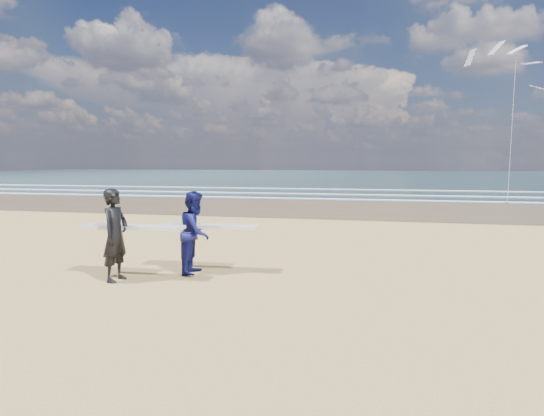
# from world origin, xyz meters

# --- Properties ---
(ocean) EXTENTS (220.00, 100.00, 0.02)m
(ocean) POSITION_xyz_m (20.00, 72.00, 0.01)
(ocean) COLOR #183036
(ocean) RESTS_ON ground
(surfer_near) EXTENTS (2.22, 1.02, 1.93)m
(surfer_near) POSITION_xyz_m (-0.12, 0.46, 0.98)
(surfer_near) COLOR black
(surfer_near) RESTS_ON ground
(surfer_far) EXTENTS (2.23, 1.15, 1.83)m
(surfer_far) POSITION_xyz_m (1.20, 1.49, 0.92)
(surfer_far) COLOR #0C0F47
(surfer_far) RESTS_ON ground
(kite_1) EXTENTS (5.57, 4.71, 10.72)m
(kite_1) POSITION_xyz_m (12.72, 24.81, 5.85)
(kite_1) COLOR slate
(kite_1) RESTS_ON ground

